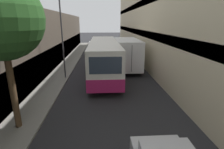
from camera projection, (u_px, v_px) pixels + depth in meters
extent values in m
plane|color=#232326|center=(109.00, 87.00, 13.65)|extent=(150.00, 150.00, 0.00)
cube|color=gray|center=(50.00, 87.00, 13.37)|extent=(1.98, 60.00, 0.11)
cube|color=#51473D|center=(14.00, 49.00, 12.39)|extent=(2.40, 60.00, 6.04)
cube|color=black|center=(27.00, 73.00, 12.95)|extent=(1.08, 60.00, 2.41)
cube|color=#333D47|center=(171.00, 39.00, 12.87)|extent=(1.08, 60.00, 0.70)
cube|color=silver|center=(104.00, 56.00, 16.57)|extent=(2.50, 11.65, 2.73)
cube|color=#B21E5B|center=(104.00, 65.00, 16.83)|extent=(2.53, 11.67, 0.90)
cube|color=#2D3847|center=(104.00, 52.00, 16.45)|extent=(2.54, 10.72, 0.87)
cube|color=#2D3847|center=(105.00, 66.00, 10.85)|extent=(2.05, 0.04, 1.09)
cylinder|color=black|center=(94.00, 61.00, 20.32)|extent=(0.24, 1.00, 1.00)
cylinder|color=black|center=(113.00, 61.00, 20.45)|extent=(0.24, 1.00, 1.00)
cylinder|color=black|center=(91.00, 81.00, 13.42)|extent=(0.24, 1.00, 1.00)
cylinder|color=black|center=(119.00, 81.00, 13.55)|extent=(0.24, 1.00, 1.00)
cube|color=silver|center=(122.00, 51.00, 22.01)|extent=(2.21, 2.25, 1.97)
cube|color=silver|center=(127.00, 53.00, 18.06)|extent=(2.30, 5.78, 2.77)
cube|color=#4C4C4C|center=(132.00, 59.00, 15.29)|extent=(0.05, 0.02, 2.36)
cylinder|color=black|center=(114.00, 58.00, 22.22)|extent=(0.22, 0.96, 0.96)
cylinder|color=black|center=(130.00, 58.00, 22.34)|extent=(0.22, 0.96, 0.96)
cylinder|color=black|center=(118.00, 69.00, 16.86)|extent=(0.22, 0.96, 0.96)
cylinder|color=black|center=(140.00, 69.00, 16.98)|extent=(0.22, 0.96, 0.96)
cube|color=silver|center=(95.00, 47.00, 27.58)|extent=(1.89, 4.01, 1.60)
cube|color=#2D3847|center=(95.00, 44.00, 29.13)|extent=(1.52, 0.04, 0.56)
cylinder|color=black|center=(90.00, 51.00, 28.86)|extent=(0.16, 0.64, 0.64)
cylinder|color=black|center=(100.00, 51.00, 28.96)|extent=(0.16, 0.64, 0.64)
cylinder|color=black|center=(89.00, 53.00, 26.63)|extent=(0.16, 0.64, 0.64)
cylinder|color=black|center=(100.00, 53.00, 26.74)|extent=(0.16, 0.64, 0.64)
cylinder|color=#38383D|center=(62.00, 33.00, 14.50)|extent=(0.12, 0.12, 7.81)
cylinder|color=#4C3823|center=(13.00, 90.00, 7.80)|extent=(0.28, 0.28, 3.70)
sphere|color=#285623|center=(0.00, 18.00, 6.92)|extent=(3.41, 3.41, 3.41)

